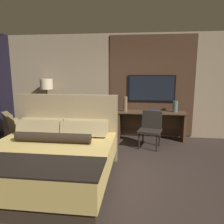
% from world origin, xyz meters
% --- Properties ---
extents(ground_plane, '(16.00, 16.00, 0.00)m').
position_xyz_m(ground_plane, '(0.00, 0.00, 0.00)').
color(ground_plane, '#332823').
extents(wall_back_tv_panel, '(7.20, 0.09, 2.80)m').
position_xyz_m(wall_back_tv_panel, '(0.14, 2.59, 1.40)').
color(wall_back_tv_panel, tan).
rests_on(wall_back_tv_panel, ground_plane).
extents(bed, '(2.07, 2.09, 1.36)m').
position_xyz_m(bed, '(-0.73, -0.19, 0.37)').
color(bed, '#33281E').
rests_on(bed, ground_plane).
extents(desk, '(1.76, 0.48, 0.76)m').
position_xyz_m(desk, '(1.05, 2.33, 0.51)').
color(desk, brown).
rests_on(desk, ground_plane).
extents(tv, '(1.26, 0.04, 0.71)m').
position_xyz_m(tv, '(1.05, 2.52, 1.35)').
color(tv, black).
extents(desk_chair, '(0.62, 0.62, 0.86)m').
position_xyz_m(desk_chair, '(1.02, 1.70, 0.50)').
color(desk_chair, '#28231E').
rests_on(desk_chair, ground_plane).
extents(armchair_by_window, '(1.24, 1.24, 0.79)m').
position_xyz_m(armchair_by_window, '(-2.25, 1.68, 0.27)').
color(armchair_by_window, olive).
rests_on(armchair_by_window, ground_plane).
extents(floor_lamp, '(0.34, 0.34, 1.60)m').
position_xyz_m(floor_lamp, '(-1.80, 2.27, 1.34)').
color(floor_lamp, '#282623').
rests_on(floor_lamp, ground_plane).
extents(vase_tall, '(0.11, 0.11, 0.39)m').
position_xyz_m(vase_tall, '(0.36, 2.26, 0.95)').
color(vase_tall, '#846647').
rests_on(vase_tall, desk).
extents(vase_short, '(0.13, 0.13, 0.29)m').
position_xyz_m(vase_short, '(1.67, 2.32, 0.90)').
color(vase_short, '#4C706B').
rests_on(vase_short, desk).
extents(book, '(0.22, 0.15, 0.03)m').
position_xyz_m(book, '(1.09, 2.36, 0.77)').
color(book, navy).
rests_on(book, desk).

